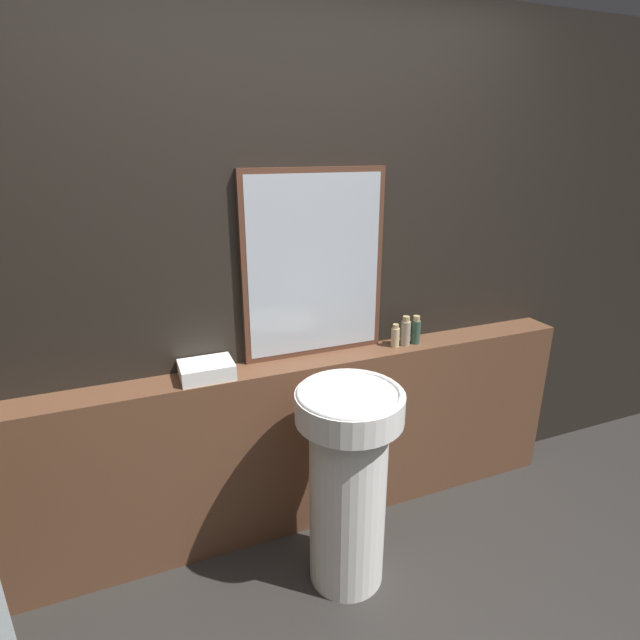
{
  "coord_description": "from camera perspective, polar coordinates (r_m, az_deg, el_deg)",
  "views": [
    {
      "loc": [
        -0.7,
        -0.71,
        1.88
      ],
      "look_at": [
        0.08,
        1.22,
        1.14
      ],
      "focal_mm": 28.0,
      "sensor_mm": 36.0,
      "label": 1
    }
  ],
  "objects": [
    {
      "name": "wall_back",
      "position": [
        2.35,
        -3.74,
        3.95
      ],
      "size": [
        8.0,
        0.06,
        2.5
      ],
      "color": "black",
      "rests_on": "ground_plane"
    },
    {
      "name": "mirror",
      "position": [
        2.32,
        -0.63,
        6.23
      ],
      "size": [
        0.69,
        0.03,
        0.88
      ],
      "color": "#563323",
      "rests_on": "vanity_counter"
    },
    {
      "name": "towel_stack",
      "position": [
        2.25,
        -12.84,
        -5.57
      ],
      "size": [
        0.23,
        0.17,
        0.07
      ],
      "color": "white",
      "rests_on": "vanity_counter"
    },
    {
      "name": "shampoo_bottle",
      "position": [
        2.54,
        8.59,
        -1.85
      ],
      "size": [
        0.04,
        0.04,
        0.12
      ],
      "color": "#C6B284",
      "rests_on": "vanity_counter"
    },
    {
      "name": "conditioner_bottle",
      "position": [
        2.56,
        9.74,
        -1.34
      ],
      "size": [
        0.05,
        0.05,
        0.15
      ],
      "color": "gray",
      "rests_on": "vanity_counter"
    },
    {
      "name": "pedestal_sink",
      "position": [
        2.25,
        3.22,
        -17.68
      ],
      "size": [
        0.45,
        0.45,
        0.94
      ],
      "color": "white",
      "rests_on": "ground_plane"
    },
    {
      "name": "lotion_bottle",
      "position": [
        2.6,
        10.89,
        -1.2
      ],
      "size": [
        0.05,
        0.05,
        0.15
      ],
      "color": "#2D4C3D",
      "rests_on": "vanity_counter"
    },
    {
      "name": "vanity_counter",
      "position": [
        2.57,
        -2.45,
        -14.1
      ],
      "size": [
        2.98,
        0.19,
        0.91
      ],
      "color": "brown",
      "rests_on": "ground_plane"
    }
  ]
}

